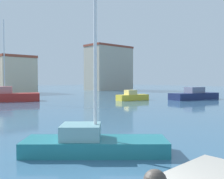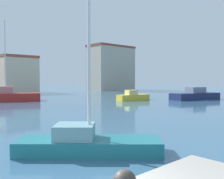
{
  "view_description": "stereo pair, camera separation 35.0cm",
  "coord_description": "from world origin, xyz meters",
  "px_view_note": "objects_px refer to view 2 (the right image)",
  "views": [
    {
      "loc": [
        -2.13,
        -3.07,
        2.73
      ],
      "look_at": [
        15.98,
        16.51,
        1.64
      ],
      "focal_mm": 40.43,
      "sensor_mm": 36.0,
      "label": 1
    },
    {
      "loc": [
        -1.88,
        -3.31,
        2.73
      ],
      "look_at": [
        15.98,
        16.51,
        1.64
      ],
      "focal_mm": 40.43,
      "sensor_mm": 36.0,
      "label": 2
    }
  ],
  "objects_px": {
    "sailboat_red_inner_mooring": "(5,96)",
    "motorboat_yellow_distant_north": "(133,97)",
    "motorboat_navy_mid_harbor": "(195,95)",
    "sailboat_teal_distant_east": "(87,141)"
  },
  "relations": [
    {
      "from": "sailboat_red_inner_mooring",
      "to": "motorboat_yellow_distant_north",
      "type": "height_order",
      "value": "sailboat_red_inner_mooring"
    },
    {
      "from": "motorboat_yellow_distant_north",
      "to": "motorboat_navy_mid_harbor",
      "type": "xyz_separation_m",
      "value": [
        7.15,
        -4.77,
        0.11
      ]
    },
    {
      "from": "motorboat_yellow_distant_north",
      "to": "motorboat_navy_mid_harbor",
      "type": "bearing_deg",
      "value": -33.72
    },
    {
      "from": "sailboat_teal_distant_east",
      "to": "sailboat_red_inner_mooring",
      "type": "xyz_separation_m",
      "value": [
        5.5,
        24.36,
        0.22
      ]
    },
    {
      "from": "motorboat_yellow_distant_north",
      "to": "motorboat_navy_mid_harbor",
      "type": "relative_size",
      "value": 0.6
    },
    {
      "from": "sailboat_red_inner_mooring",
      "to": "motorboat_navy_mid_harbor",
      "type": "xyz_separation_m",
      "value": [
        20.06,
        -14.12,
        -0.08
      ]
    },
    {
      "from": "motorboat_yellow_distant_north",
      "to": "sailboat_red_inner_mooring",
      "type": "bearing_deg",
      "value": 144.1
    },
    {
      "from": "motorboat_navy_mid_harbor",
      "to": "motorboat_yellow_distant_north",
      "type": "bearing_deg",
      "value": 146.28
    },
    {
      "from": "sailboat_red_inner_mooring",
      "to": "motorboat_navy_mid_harbor",
      "type": "height_order",
      "value": "sailboat_red_inner_mooring"
    },
    {
      "from": "sailboat_red_inner_mooring",
      "to": "motorboat_navy_mid_harbor",
      "type": "distance_m",
      "value": 24.53
    }
  ]
}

